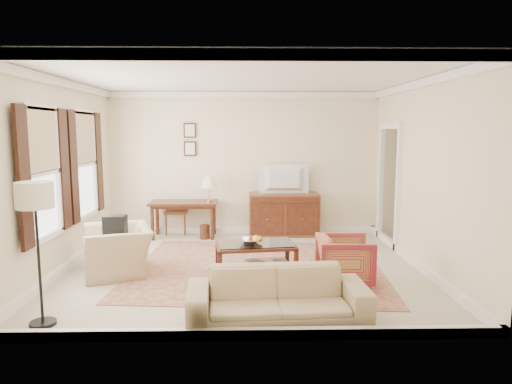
{
  "coord_description": "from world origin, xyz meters",
  "views": [
    {
      "loc": [
        0.05,
        -6.88,
        2.13
      ],
      "look_at": [
        0.2,
        0.3,
        1.15
      ],
      "focal_mm": 32.0,
      "sensor_mm": 36.0,
      "label": 1
    }
  ],
  "objects_px": {
    "writing_desk": "(184,207)",
    "sofa": "(278,287)",
    "sideboard": "(284,214)",
    "coffee_table": "(256,250)",
    "tv": "(284,170)",
    "club_armchair": "(118,242)",
    "striped_armchair": "(345,258)"
  },
  "relations": [
    {
      "from": "writing_desk",
      "to": "sofa",
      "type": "height_order",
      "value": "sofa"
    },
    {
      "from": "sideboard",
      "to": "coffee_table",
      "type": "xyz_separation_m",
      "value": [
        -0.63,
        -2.55,
        -0.06
      ]
    },
    {
      "from": "coffee_table",
      "to": "tv",
      "type": "bearing_deg",
      "value": 76.1
    },
    {
      "from": "club_armchair",
      "to": "striped_armchair",
      "type": "bearing_deg",
      "value": 61.11
    },
    {
      "from": "sideboard",
      "to": "club_armchair",
      "type": "distance_m",
      "value": 3.61
    },
    {
      "from": "writing_desk",
      "to": "sideboard",
      "type": "relative_size",
      "value": 0.94
    },
    {
      "from": "striped_armchair",
      "to": "coffee_table",
      "type": "bearing_deg",
      "value": 72.96
    },
    {
      "from": "sideboard",
      "to": "tv",
      "type": "xyz_separation_m",
      "value": [
        0.0,
        -0.02,
        0.91
      ]
    },
    {
      "from": "coffee_table",
      "to": "sofa",
      "type": "height_order",
      "value": "sofa"
    },
    {
      "from": "coffee_table",
      "to": "striped_armchair",
      "type": "xyz_separation_m",
      "value": [
        1.23,
        -0.43,
        0.0
      ]
    },
    {
      "from": "tv",
      "to": "striped_armchair",
      "type": "bearing_deg",
      "value": 101.5
    },
    {
      "from": "sideboard",
      "to": "striped_armchair",
      "type": "bearing_deg",
      "value": -78.58
    },
    {
      "from": "writing_desk",
      "to": "sideboard",
      "type": "bearing_deg",
      "value": 3.72
    },
    {
      "from": "tv",
      "to": "club_armchair",
      "type": "bearing_deg",
      "value": 41.88
    },
    {
      "from": "sideboard",
      "to": "sofa",
      "type": "height_order",
      "value": "sideboard"
    },
    {
      "from": "coffee_table",
      "to": "sofa",
      "type": "relative_size",
      "value": 0.61
    },
    {
      "from": "sideboard",
      "to": "tv",
      "type": "relative_size",
      "value": 1.46
    },
    {
      "from": "tv",
      "to": "club_armchair",
      "type": "distance_m",
      "value": 3.7
    },
    {
      "from": "coffee_table",
      "to": "club_armchair",
      "type": "height_order",
      "value": "club_armchair"
    },
    {
      "from": "tv",
      "to": "coffee_table",
      "type": "height_order",
      "value": "tv"
    },
    {
      "from": "sideboard",
      "to": "club_armchair",
      "type": "xyz_separation_m",
      "value": [
        -2.68,
        -2.42,
        0.04
      ]
    },
    {
      "from": "coffee_table",
      "to": "striped_armchair",
      "type": "bearing_deg",
      "value": -19.41
    },
    {
      "from": "writing_desk",
      "to": "striped_armchair",
      "type": "bearing_deg",
      "value": -47.6
    },
    {
      "from": "sideboard",
      "to": "coffee_table",
      "type": "bearing_deg",
      "value": -103.8
    },
    {
      "from": "tv",
      "to": "coffee_table",
      "type": "xyz_separation_m",
      "value": [
        -0.63,
        -2.53,
        -0.97
      ]
    },
    {
      "from": "writing_desk",
      "to": "tv",
      "type": "bearing_deg",
      "value": 3.16
    },
    {
      "from": "writing_desk",
      "to": "sideboard",
      "type": "distance_m",
      "value": 2.02
    },
    {
      "from": "tv",
      "to": "coffee_table",
      "type": "relative_size",
      "value": 0.79
    },
    {
      "from": "tv",
      "to": "coffee_table",
      "type": "distance_m",
      "value": 2.78
    },
    {
      "from": "writing_desk",
      "to": "sofa",
      "type": "xyz_separation_m",
      "value": [
        1.59,
        -4.08,
        -0.22
      ]
    },
    {
      "from": "striped_armchair",
      "to": "club_armchair",
      "type": "height_order",
      "value": "club_armchair"
    },
    {
      "from": "tv",
      "to": "striped_armchair",
      "type": "distance_m",
      "value": 3.18
    }
  ]
}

